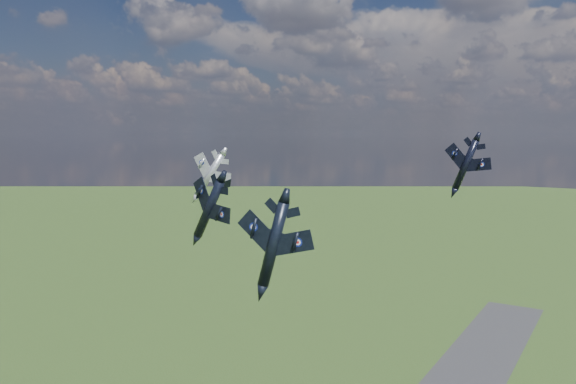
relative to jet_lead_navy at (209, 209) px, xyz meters
The scene contains 4 objects.
jet_lead_navy is the anchor object (origin of this frame).
jet_right_navy 30.65m from the jet_lead_navy, 37.22° to the right, with size 9.67×13.49×2.79m, color black, non-canonical shape.
jet_high_navy 45.35m from the jet_lead_navy, 42.65° to the left, with size 9.07×12.64×2.62m, color black, non-canonical shape.
jet_left_silver 30.58m from the jet_lead_navy, 129.19° to the left, with size 10.55×14.71×3.04m, color #9EA1A8, non-canonical shape.
Camera 1 is at (49.22, -67.15, 92.79)m, focal length 35.00 mm.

